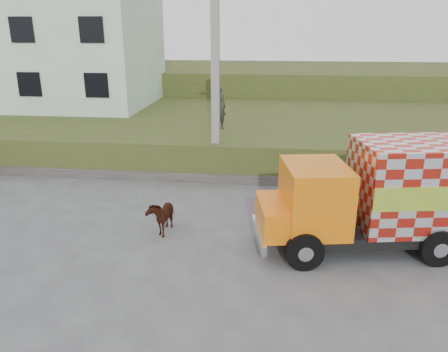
# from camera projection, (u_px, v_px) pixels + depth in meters

# --- Properties ---
(ground) EXTENTS (120.00, 120.00, 0.00)m
(ground) POSITION_uv_depth(u_px,v_px,m) (229.00, 229.00, 13.25)
(ground) COLOR #474749
(ground) RESTS_ON ground
(embankment) EXTENTS (40.00, 12.00, 1.50)m
(embankment) POSITION_uv_depth(u_px,v_px,m) (249.00, 131.00, 22.41)
(embankment) COLOR #2A4918
(embankment) RESTS_ON ground
(embankment_far) EXTENTS (40.00, 12.00, 3.00)m
(embankment_far) POSITION_uv_depth(u_px,v_px,m) (258.00, 86.00, 33.45)
(embankment_far) COLOR #2A4918
(embankment_far) RESTS_ON ground
(retaining_strip) EXTENTS (16.00, 0.50, 0.40)m
(retaining_strip) POSITION_uv_depth(u_px,v_px,m) (190.00, 176.00, 17.35)
(retaining_strip) COLOR #595651
(retaining_strip) RESTS_ON ground
(building) EXTENTS (10.00, 8.00, 6.00)m
(building) POSITION_uv_depth(u_px,v_px,m) (63.00, 51.00, 25.20)
(building) COLOR silver
(building) RESTS_ON embankment
(utility_pole) EXTENTS (1.20, 0.30, 8.00)m
(utility_pole) POSITION_uv_depth(u_px,v_px,m) (215.00, 76.00, 16.36)
(utility_pole) COLOR gray
(utility_pole) RESTS_ON ground
(cargo_truck) EXTENTS (7.00, 3.30, 3.01)m
(cargo_truck) POSITION_uv_depth(u_px,v_px,m) (398.00, 195.00, 11.70)
(cargo_truck) COLOR black
(cargo_truck) RESTS_ON ground
(cow) EXTENTS (0.65, 1.29, 1.07)m
(cow) POSITION_uv_depth(u_px,v_px,m) (161.00, 215.00, 12.96)
(cow) COLOR black
(cow) RESTS_ON ground
(pedestrian) EXTENTS (0.75, 0.53, 1.92)m
(pedestrian) POSITION_uv_depth(u_px,v_px,m) (218.00, 107.00, 19.30)
(pedestrian) COLOR #2E2B29
(pedestrian) RESTS_ON embankment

